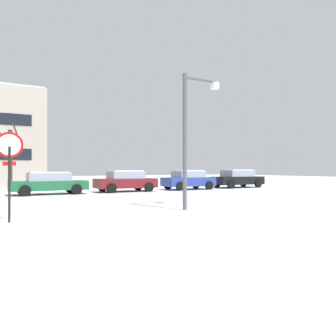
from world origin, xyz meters
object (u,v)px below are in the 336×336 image
(stop_sign, at_px, (9,159))
(street_lamp, at_px, (192,126))
(parked_car_green, at_px, (49,183))
(parked_car_maroon, at_px, (126,181))
(parked_car_black, at_px, (237,178))
(parked_car_blue, at_px, (188,180))

(stop_sign, height_order, street_lamp, street_lamp)
(stop_sign, bearing_deg, parked_car_green, 73.67)
(parked_car_maroon, bearing_deg, parked_car_black, -0.08)
(parked_car_green, bearing_deg, parked_car_black, -0.20)
(parked_car_black, bearing_deg, parked_car_maroon, 179.92)
(parked_car_black, bearing_deg, street_lamp, -138.03)
(parked_car_blue, bearing_deg, parked_car_green, 178.68)
(parked_car_green, height_order, parked_car_maroon, parked_car_maroon)
(parked_car_green, relative_size, parked_car_maroon, 1.09)
(parked_car_green, bearing_deg, parked_car_maroon, -0.44)
(stop_sign, xyz_separation_m, street_lamp, (6.45, -0.00, 1.37))
(stop_sign, distance_m, parked_car_green, 11.30)
(parked_car_maroon, xyz_separation_m, parked_car_blue, (5.08, -0.19, 0.00))
(street_lamp, xyz_separation_m, parked_car_maroon, (1.79, 10.75, -2.50))
(stop_sign, relative_size, parked_car_green, 0.58)
(street_lamp, bearing_deg, stop_sign, 179.96)
(street_lamp, bearing_deg, parked_car_blue, 56.98)
(parked_car_maroon, relative_size, parked_car_black, 0.93)
(stop_sign, distance_m, parked_car_black, 21.32)
(parked_car_green, relative_size, parked_car_black, 1.01)
(parked_car_maroon, bearing_deg, parked_car_green, 179.56)
(stop_sign, bearing_deg, parked_car_black, 30.27)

